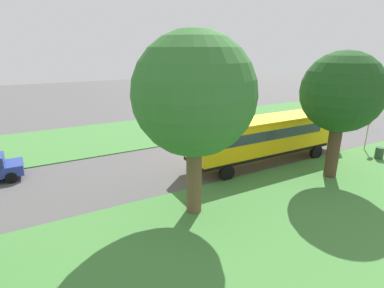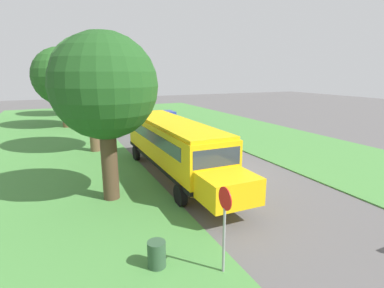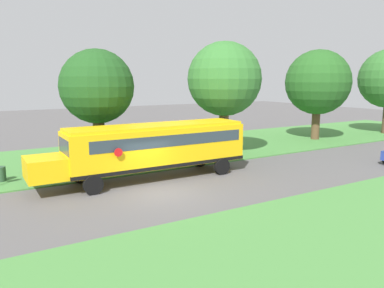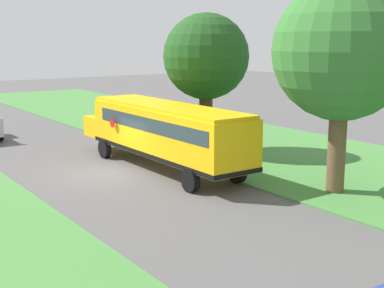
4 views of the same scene
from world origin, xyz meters
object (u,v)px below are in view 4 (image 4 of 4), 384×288
Objects in this scene: oak_tree_beside_bus at (204,58)px; school_bus at (164,130)px; trash_bin at (147,131)px; stop_sign at (115,111)px; oak_tree_roadside_mid at (341,52)px.

school_bus is at bearing 27.24° from oak_tree_beside_bus.
school_bus is at bearing 65.02° from trash_bin.
stop_sign is at bearing -102.10° from school_bus.
school_bus is 1.64× the size of oak_tree_beside_bus.
trash_bin is (-3.60, -7.72, -1.47)m from school_bus.
stop_sign is 2.39m from trash_bin.
oak_tree_roadside_mid is 16.01m from trash_bin.
school_bus is 8.64m from trash_bin.
school_bus is at bearing -64.46° from oak_tree_roadside_mid.
trash_bin is at bearing 148.81° from stop_sign.
school_bus reaches higher than trash_bin.
stop_sign is at bearing -31.19° from trash_bin.
school_bus is 13.80× the size of trash_bin.
stop_sign is at bearing -84.13° from oak_tree_roadside_mid.
stop_sign is (1.66, -16.17, -3.96)m from oak_tree_roadside_mid.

